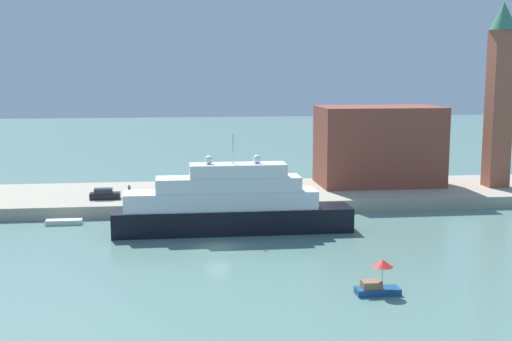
# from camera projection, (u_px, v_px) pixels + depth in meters

# --- Properties ---
(ground) EXTENTS (400.00, 400.00, 0.00)m
(ground) POSITION_uv_depth(u_px,v_px,m) (218.00, 248.00, 73.63)
(ground) COLOR slate
(quay_dock) EXTENTS (110.00, 19.00, 1.66)m
(quay_dock) POSITION_uv_depth(u_px,v_px,m) (206.00, 197.00, 98.53)
(quay_dock) COLOR #ADA38E
(quay_dock) RESTS_ON ground
(large_yacht) EXTENTS (28.39, 4.55, 11.72)m
(large_yacht) POSITION_uv_depth(u_px,v_px,m) (230.00, 205.00, 80.11)
(large_yacht) COLOR black
(large_yacht) RESTS_ON ground
(small_motorboat) EXTENTS (3.82, 1.82, 3.09)m
(small_motorboat) POSITION_uv_depth(u_px,v_px,m) (378.00, 281.00, 58.33)
(small_motorboat) COLOR navy
(small_motorboat) RESTS_ON ground
(work_barge) EXTENTS (4.42, 1.43, 0.61)m
(work_barge) POSITION_uv_depth(u_px,v_px,m) (64.00, 222.00, 84.60)
(work_barge) COLOR silver
(work_barge) RESTS_ON ground
(harbor_building) EXTENTS (18.43, 10.22, 11.99)m
(harbor_building) POSITION_uv_depth(u_px,v_px,m) (379.00, 146.00, 103.37)
(harbor_building) COLOR brown
(harbor_building) RESTS_ON quay_dock
(bell_tower) EXTENTS (4.08, 4.08, 27.34)m
(bell_tower) POSITION_uv_depth(u_px,v_px,m) (500.00, 89.00, 100.27)
(bell_tower) COLOR #93513D
(bell_tower) RESTS_ON quay_dock
(parked_car) EXTENTS (4.09, 1.63, 1.47)m
(parked_car) POSITION_uv_depth(u_px,v_px,m) (105.00, 194.00, 92.34)
(parked_car) COLOR black
(parked_car) RESTS_ON quay_dock
(person_figure) EXTENTS (0.36, 0.36, 1.64)m
(person_figure) POSITION_uv_depth(u_px,v_px,m) (129.00, 191.00, 94.41)
(person_figure) COLOR #4C4C4C
(person_figure) RESTS_ON quay_dock
(mooring_bollard) EXTENTS (0.50, 0.50, 0.62)m
(mooring_bollard) POSITION_uv_depth(u_px,v_px,m) (260.00, 199.00, 91.03)
(mooring_bollard) COLOR black
(mooring_bollard) RESTS_ON quay_dock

